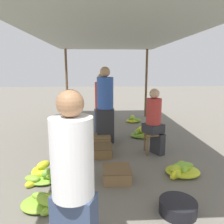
% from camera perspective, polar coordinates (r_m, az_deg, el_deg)
% --- Properties ---
extents(canopy_post_back_left, '(0.08, 0.08, 2.38)m').
position_cam_1_polar(canopy_post_back_left, '(7.85, -11.72, 7.18)').
color(canopy_post_back_left, brown).
rests_on(canopy_post_back_left, ground).
extents(canopy_post_back_right, '(0.08, 0.08, 2.38)m').
position_cam_1_polar(canopy_post_back_right, '(7.93, 8.92, 7.32)').
color(canopy_post_back_right, brown).
rests_on(canopy_post_back_right, ground).
extents(canopy_tarp, '(3.21, 6.68, 0.04)m').
position_cam_1_polar(canopy_tarp, '(4.66, -0.10, 19.64)').
color(canopy_tarp, '#9EA399').
rests_on(canopy_tarp, canopy_post_front_left).
extents(vendor_foreground, '(0.43, 0.43, 1.58)m').
position_cam_1_polar(vendor_foreground, '(1.85, -10.08, -18.26)').
color(vendor_foreground, '#384766').
rests_on(vendor_foreground, ground).
extents(stool, '(0.34, 0.34, 0.44)m').
position_cam_1_polar(stool, '(4.59, 10.62, -6.32)').
color(stool, brown).
rests_on(stool, ground).
extents(vendor_seated, '(0.46, 0.46, 1.34)m').
position_cam_1_polar(vendor_seated, '(4.50, 11.03, -2.10)').
color(vendor_seated, '#2D2D33').
rests_on(vendor_seated, ground).
extents(basin_black, '(0.45, 0.45, 0.16)m').
position_cam_1_polar(basin_black, '(2.99, 16.82, -22.67)').
color(basin_black, black).
rests_on(basin_black, ground).
extents(banana_pile_left_0, '(0.52, 0.49, 0.20)m').
position_cam_1_polar(banana_pile_left_0, '(3.10, -17.56, -21.57)').
color(banana_pile_left_0, '#91BE32').
rests_on(banana_pile_left_0, ground).
extents(banana_pile_left_1, '(0.56, 0.53, 0.29)m').
position_cam_1_polar(banana_pile_left_1, '(3.69, -17.63, -15.51)').
color(banana_pile_left_1, yellow).
rests_on(banana_pile_left_1, ground).
extents(banana_pile_right_0, '(0.49, 0.49, 0.24)m').
position_cam_1_polar(banana_pile_right_0, '(5.66, 7.41, -5.61)').
color(banana_pile_right_0, '#CDD627').
rests_on(banana_pile_right_0, ground).
extents(banana_pile_right_1, '(0.60, 0.57, 0.21)m').
position_cam_1_polar(banana_pile_right_1, '(3.91, 17.67, -14.19)').
color(banana_pile_right_1, '#7EB736').
rests_on(banana_pile_right_1, ground).
extents(banana_pile_right_2, '(0.49, 0.35, 0.24)m').
position_cam_1_polar(banana_pile_right_2, '(7.13, 5.56, -2.06)').
color(banana_pile_right_2, '#ACC92D').
rests_on(banana_pile_right_2, ground).
extents(banana_pile_right_3, '(0.63, 0.66, 0.21)m').
position_cam_1_polar(banana_pile_right_3, '(6.33, 9.85, -4.05)').
color(banana_pile_right_3, '#A3C62F').
rests_on(banana_pile_right_3, ground).
extents(crate_near, '(0.44, 0.44, 0.20)m').
position_cam_1_polar(crate_near, '(3.56, 1.29, -15.92)').
color(crate_near, olive).
rests_on(crate_near, ground).
extents(crate_mid, '(0.48, 0.48, 0.22)m').
position_cam_1_polar(crate_mid, '(5.05, -3.16, -7.39)').
color(crate_mid, '#9E7A4C').
rests_on(crate_mid, ground).
extents(crate_far, '(0.45, 0.45, 0.21)m').
position_cam_1_polar(crate_far, '(4.45, -2.90, -10.09)').
color(crate_far, brown).
rests_on(crate_far, ground).
extents(shopper_walking_mid, '(0.41, 0.40, 1.77)m').
position_cam_1_polar(shopper_walking_mid, '(5.02, -1.79, 2.03)').
color(shopper_walking_mid, '#2D2D33').
rests_on(shopper_walking_mid, ground).
extents(shopper_walking_far, '(0.40, 0.40, 1.62)m').
position_cam_1_polar(shopper_walking_far, '(5.31, -2.59, 1.69)').
color(shopper_walking_far, '#384766').
rests_on(shopper_walking_far, ground).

